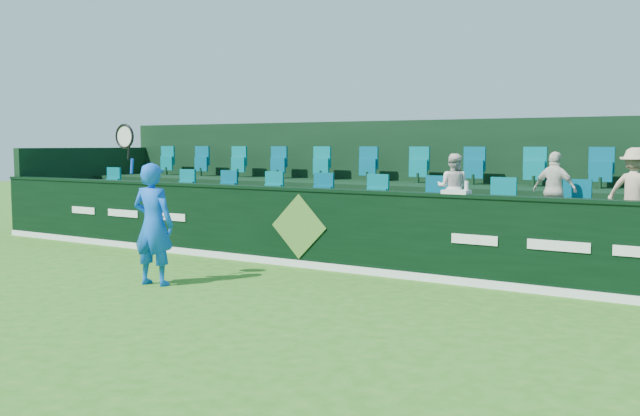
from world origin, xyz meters
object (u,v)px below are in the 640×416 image
Objects in this scene: spectator_left at (453,188)px; drinks_bottle at (466,188)px; spectator_middle at (555,190)px; spectator_right at (635,190)px; towel at (456,192)px; tennis_player at (153,223)px.

spectator_left reaches higher than drinks_bottle.
spectator_middle is 1.14m from spectator_right.
spectator_left is at bearing 114.24° from towel.
drinks_bottle is (0.66, -1.12, 0.08)m from spectator_left.
drinks_bottle is at bearing 59.62° from spectator_middle.
towel is (-1.15, -1.12, -0.01)m from spectator_middle.
tennis_player is 6.17× the size of towel.
tennis_player is at bearing -147.11° from drinks_bottle.
towel is at bearing 55.40° from spectator_middle.
tennis_player is 1.94× the size of spectator_right.
spectator_middle is at bearing 36.67° from tennis_player.
spectator_middle is at bearing 173.63° from spectator_left.
spectator_left is 0.96× the size of spectator_middle.
drinks_bottle is at bearing 32.89° from tennis_player.
spectator_middle is 0.95× the size of spectator_right.
spectator_right is at bearing 31.13° from tennis_player.
spectator_right reaches higher than drinks_bottle.
spectator_right is 2.55m from towel.
spectator_right is (2.79, 0.00, 0.05)m from spectator_left.
drinks_bottle is at bearing 0.00° from towel.
tennis_player is 4.89m from spectator_left.
spectator_left is at bearing 48.38° from tennis_player.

